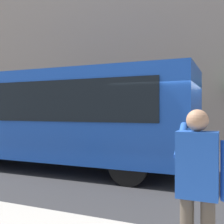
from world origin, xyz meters
name	(u,v)px	position (x,y,z in m)	size (l,w,h in m)	color
ground_plane	(169,179)	(0.00, 0.00, 0.00)	(60.00, 60.00, 0.00)	#2B2B2D
building_facade_far	(198,26)	(-0.02, -6.80, 5.99)	(28.00, 1.55, 12.00)	gray
red_bus	(52,115)	(3.82, -0.06, 1.68)	(9.05, 2.54, 3.08)	#1947AD
pedestrian_photographer	(198,180)	(-1.19, 4.55, 1.14)	(0.53, 0.52, 1.70)	#4C4238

